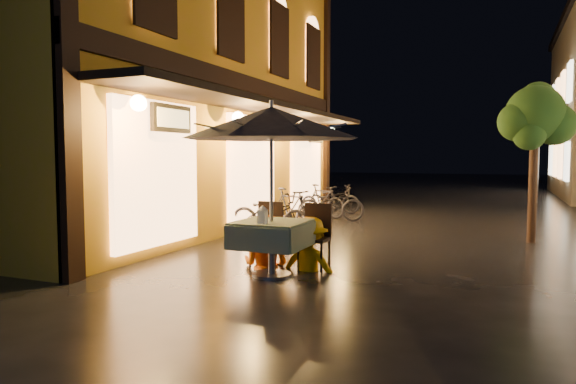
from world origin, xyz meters
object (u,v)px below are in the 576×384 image
at_px(person_orange, 266,215).
at_px(bicycle_0, 270,215).
at_px(cafe_table, 272,235).
at_px(patio_umbrella, 271,123).
at_px(person_yellow, 310,218).
at_px(table_lantern, 263,213).

xyz_separation_m(person_orange, bicycle_0, (-1.11, 2.58, -0.31)).
relative_size(cafe_table, patio_umbrella, 0.40).
bearing_deg(patio_umbrella, bicycle_0, 115.00).
distance_m(person_orange, bicycle_0, 2.82).
bearing_deg(cafe_table, patio_umbrella, 1.34).
xyz_separation_m(cafe_table, bicycle_0, (-1.44, 3.08, -0.11)).
bearing_deg(cafe_table, person_orange, 123.04).
relative_size(person_yellow, bicycle_0, 0.84).
height_order(cafe_table, patio_umbrella, patio_umbrella).
distance_m(cafe_table, person_orange, 0.64).
bearing_deg(person_yellow, table_lantern, 71.75).
distance_m(table_lantern, person_yellow, 0.97).
relative_size(table_lantern, bicycle_0, 0.14).
xyz_separation_m(person_orange, person_yellow, (0.69, 0.09, -0.03)).
distance_m(table_lantern, bicycle_0, 3.69).
height_order(patio_umbrella, person_orange, patio_umbrella).
relative_size(cafe_table, person_yellow, 0.65).
bearing_deg(patio_umbrella, person_orange, 123.04).
relative_size(table_lantern, person_orange, 0.16).
bearing_deg(bicycle_0, cafe_table, -152.96).
distance_m(table_lantern, person_orange, 0.87).
height_order(table_lantern, person_yellow, person_yellow).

